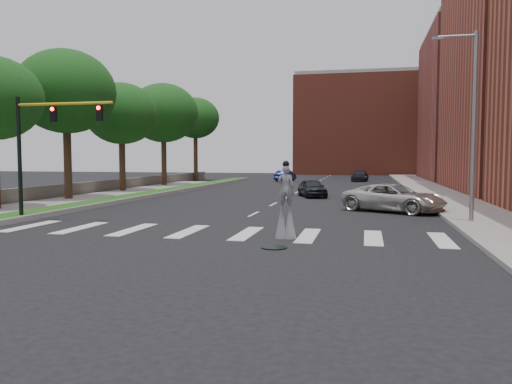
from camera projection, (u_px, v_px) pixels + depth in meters
name	position (u px, v px, depth m)	size (l,w,h in m)	color
ground_plane	(210.00, 236.00, 20.09)	(160.00, 160.00, 0.00)	black
grass_median	(152.00, 194.00, 42.04)	(2.00, 60.00, 0.25)	#1D5016
median_curb	(164.00, 194.00, 41.81)	(0.20, 60.00, 0.28)	gray
sidewalk_left	(47.00, 204.00, 32.95)	(4.00, 60.00, 0.18)	gray
sidewalk_right	(444.00, 194.00, 41.74)	(5.00, 90.00, 0.18)	gray
stone_wall	(105.00, 186.00, 45.14)	(0.50, 56.00, 1.10)	#5B554E
manhole	(274.00, 247.00, 17.49)	(0.90, 0.90, 0.04)	black
building_far	(488.00, 107.00, 67.24)	(16.00, 22.00, 20.00)	#9A4139
building_backdrop	(366.00, 126.00, 94.14)	(26.00, 14.00, 18.00)	#98412F
streetlight	(472.00, 120.00, 23.24)	(2.05, 0.20, 9.00)	slate
traffic_signal	(40.00, 138.00, 24.83)	(5.30, 0.23, 6.20)	black
stilt_performer	(286.00, 207.00, 19.54)	(0.84, 0.53, 3.05)	#342214
suv_crossing	(394.00, 198.00, 29.02)	(2.72, 5.89, 1.64)	beige
car_near	(312.00, 188.00, 39.92)	(1.72, 4.27, 1.46)	black
car_mid	(285.00, 176.00, 66.36)	(1.54, 4.41, 1.45)	navy
car_far	(360.00, 176.00, 65.82)	(2.03, 4.99, 1.45)	black
tree_2	(66.00, 92.00, 35.97)	(7.09, 7.09, 10.93)	#342214
tree_3	(121.00, 114.00, 44.62)	(6.46, 6.46, 9.83)	#342214
tree_4	(163.00, 113.00, 53.96)	(7.49, 7.49, 11.15)	#342214
tree_5	(195.00, 118.00, 66.78)	(6.41, 6.41, 11.16)	#342214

